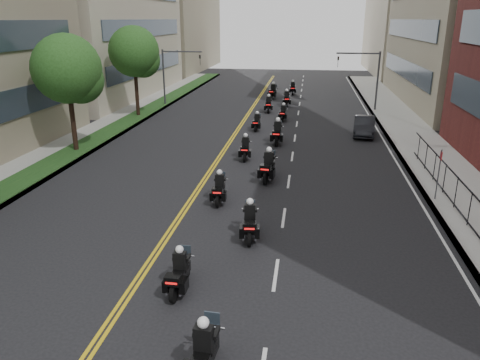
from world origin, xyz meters
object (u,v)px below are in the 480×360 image
at_px(motorcycle_10, 269,105).
at_px(motorcycle_12, 273,92).
at_px(motorcycle_5, 268,167).
at_px(motorcycle_9, 283,114).
at_px(motorcycle_6, 245,149).
at_px(motorcycle_4, 219,190).
at_px(motorcycle_7, 277,134).
at_px(motorcycle_11, 286,99).
at_px(motorcycle_13, 293,89).
at_px(motorcycle_2, 179,274).
at_px(parked_sedan, 364,126).
at_px(motorcycle_8, 257,123).
at_px(motorcycle_3, 250,223).
at_px(motorcycle_1, 202,357).

distance_m(motorcycle_10, motorcycle_12, 7.93).
bearing_deg(motorcycle_5, motorcycle_9, 96.01).
bearing_deg(motorcycle_6, motorcycle_4, -95.84).
height_order(motorcycle_5, motorcycle_7, motorcycle_7).
relative_size(motorcycle_11, motorcycle_13, 1.03).
distance_m(motorcycle_2, parked_sedan, 24.60).
relative_size(motorcycle_10, motorcycle_11, 0.99).
height_order(motorcycle_4, motorcycle_8, motorcycle_4).
bearing_deg(motorcycle_9, motorcycle_8, -111.02).
bearing_deg(motorcycle_10, motorcycle_6, -93.53).
distance_m(motorcycle_10, motorcycle_11, 3.79).
relative_size(motorcycle_12, parked_sedan, 0.58).
bearing_deg(motorcycle_12, motorcycle_10, -80.80).
height_order(motorcycle_6, motorcycle_13, motorcycle_13).
distance_m(motorcycle_4, motorcycle_10, 23.56).
relative_size(motorcycle_4, motorcycle_10, 0.95).
xyz_separation_m(motorcycle_2, motorcycle_11, (1.73, 34.93, 0.07)).
bearing_deg(motorcycle_11, motorcycle_5, -94.94).
bearing_deg(motorcycle_5, motorcycle_7, 96.05).
distance_m(motorcycle_9, motorcycle_13, 15.19).
relative_size(motorcycle_6, motorcycle_7, 0.88).
bearing_deg(motorcycle_3, motorcycle_13, 83.49).
height_order(motorcycle_6, parked_sedan, motorcycle_6).
bearing_deg(motorcycle_3, motorcycle_10, 87.23).
xyz_separation_m(motorcycle_1, motorcycle_3, (0.15, 8.06, -0.02)).
xyz_separation_m(motorcycle_3, motorcycle_5, (0.11, 7.33, 0.07)).
xyz_separation_m(motorcycle_6, motorcycle_8, (-0.16, 8.16, -0.05)).
bearing_deg(motorcycle_9, motorcycle_6, -94.46).
relative_size(motorcycle_6, motorcycle_10, 0.96).
height_order(motorcycle_11, motorcycle_13, motorcycle_11).
relative_size(motorcycle_4, motorcycle_9, 1.04).
relative_size(motorcycle_3, motorcycle_6, 1.02).
bearing_deg(motorcycle_9, motorcycle_4, -92.21).
relative_size(motorcycle_1, motorcycle_6, 1.05).
distance_m(motorcycle_11, motorcycle_13, 7.97).
bearing_deg(motorcycle_7, motorcycle_11, 91.36).
bearing_deg(motorcycle_3, motorcycle_9, 83.83).
bearing_deg(parked_sedan, motorcycle_2, -103.28).
relative_size(motorcycle_1, motorcycle_3, 1.03).
xyz_separation_m(motorcycle_8, motorcycle_11, (1.79, 11.33, 0.09)).
relative_size(motorcycle_5, motorcycle_9, 1.19).
relative_size(motorcycle_6, motorcycle_8, 1.08).
xyz_separation_m(motorcycle_4, motorcycle_7, (2.01, 11.66, 0.10)).
xyz_separation_m(motorcycle_6, motorcycle_12, (-0.10, 23.95, 0.08)).
xyz_separation_m(motorcycle_2, motorcycle_12, (0.00, 39.40, 0.12)).
height_order(motorcycle_5, motorcycle_11, motorcycle_5).
xyz_separation_m(motorcycle_3, motorcycle_11, (-0.06, 30.74, 0.02)).
height_order(motorcycle_9, motorcycle_11, motorcycle_11).
height_order(motorcycle_8, parked_sedan, motorcycle_8).
bearing_deg(motorcycle_1, motorcycle_7, 93.91).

